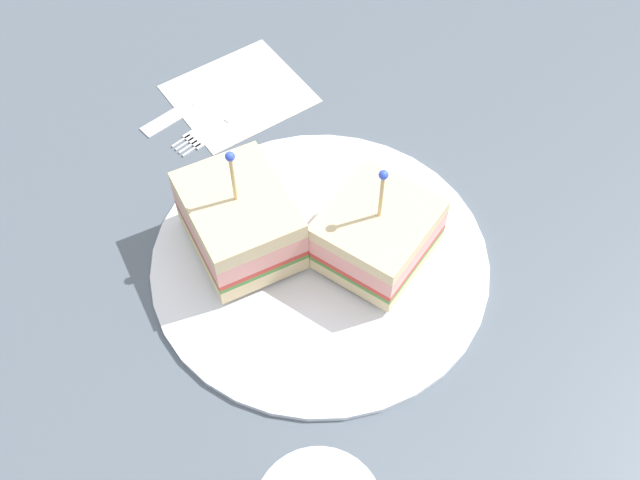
{
  "coord_description": "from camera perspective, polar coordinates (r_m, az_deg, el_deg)",
  "views": [
    {
      "loc": [
        30.93,
        -10.56,
        48.96
      ],
      "look_at": [
        0.0,
        0.0,
        2.96
      ],
      "focal_mm": 42.14,
      "sensor_mm": 36.0,
      "label": 1
    }
  ],
  "objects": [
    {
      "name": "plate",
      "position": [
        0.58,
        0.0,
        -1.41
      ],
      "size": [
        26.34,
        26.34,
        0.96
      ],
      "primitive_type": "cylinder",
      "color": "white",
      "rests_on": "ground_plane"
    },
    {
      "name": "ground_plane",
      "position": [
        0.6,
        0.0,
        -2.2
      ],
      "size": [
        111.85,
        111.85,
        2.0
      ],
      "primitive_type": "cube",
      "color": "#4C5660"
    },
    {
      "name": "sandwich_half_front",
      "position": [
        0.56,
        4.37,
        0.46
      ],
      "size": [
        10.75,
        10.91,
        9.56
      ],
      "color": "beige",
      "rests_on": "plate"
    },
    {
      "name": "sandwich_half_back",
      "position": [
        0.57,
        -6.14,
        1.45
      ],
      "size": [
        10.03,
        8.37,
        10.35
      ],
      "color": "beige",
      "rests_on": "plate"
    },
    {
      "name": "knife",
      "position": [
        0.71,
        -9.28,
        10.39
      ],
      "size": [
        6.37,
        12.97,
        0.35
      ],
      "color": "silver",
      "rests_on": "ground_plane"
    },
    {
      "name": "napkin",
      "position": [
        0.71,
        -6.16,
        11.0
      ],
      "size": [
        13.28,
        14.08,
        0.15
      ],
      "primitive_type": "cube",
      "rotation": [
        0.0,
        0.0,
        11.27
      ],
      "color": "beige",
      "rests_on": "ground_plane"
    },
    {
      "name": "fork",
      "position": [
        0.69,
        -7.77,
        8.71
      ],
      "size": [
        6.14,
        11.24,
        0.35
      ],
      "color": "silver",
      "rests_on": "ground_plane"
    }
  ]
}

